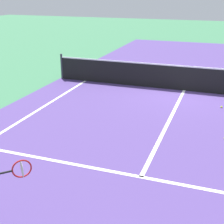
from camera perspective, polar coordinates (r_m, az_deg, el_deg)
The scene contains 6 objects.
ground_plane at distance 12.59m, azimuth 12.65°, elevation 3.72°, with size 60.00×60.00×0.00m, color #38724C.
court_surface_inbounds at distance 12.59m, azimuth 12.65°, elevation 3.72°, with size 10.62×24.40×0.00m, color #4C387A.
line_service_near at distance 6.79m, azimuth 5.17°, elevation -11.38°, with size 8.22×0.10×0.01m, color white.
line_center_service at distance 9.59m, azimuth 10.06°, elevation -1.55°, with size 0.10×6.40×0.01m, color white.
net at distance 12.46m, azimuth 12.83°, elevation 5.88°, with size 10.48×0.09×1.07m.
tennis_ball_near_net at distance 11.06m, azimuth 18.81°, elevation 0.85°, with size 0.07×0.07×0.07m, color #CCE033.
Camera 1 is at (1.36, -11.98, 3.63)m, focal length 51.66 mm.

